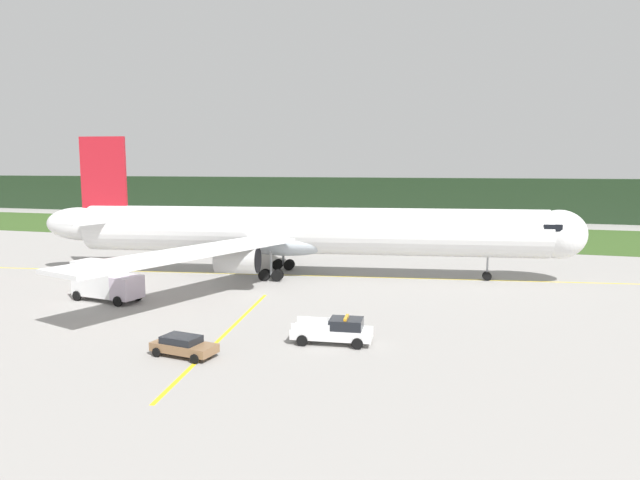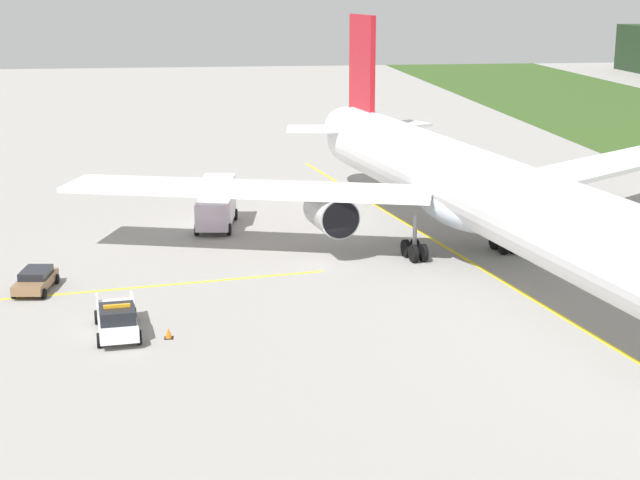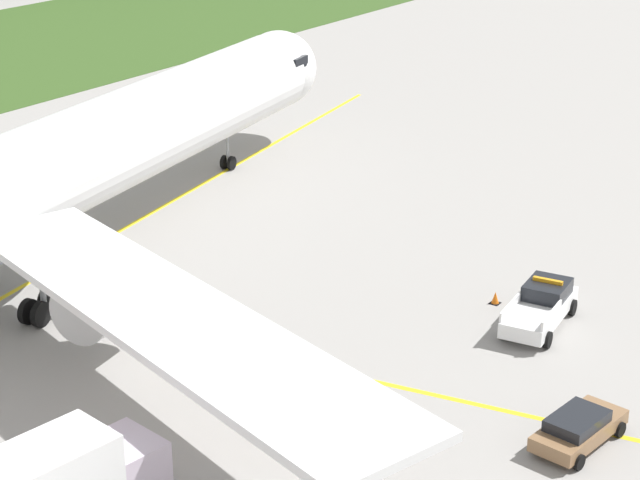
# 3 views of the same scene
# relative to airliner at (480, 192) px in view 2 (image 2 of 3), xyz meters

# --- Properties ---
(ground) EXTENTS (320.00, 320.00, 0.00)m
(ground) POSITION_rel_airliner_xyz_m (-1.95, -9.60, -4.95)
(ground) COLOR gray
(taxiway_centerline_main) EXTENTS (80.28, 13.96, 0.01)m
(taxiway_centerline_main) POSITION_rel_airliner_xyz_m (0.77, 0.13, -4.94)
(taxiway_centerline_main) COLOR yellow
(taxiway_centerline_main) RESTS_ON ground
(taxiway_centerline_spur) EXTENTS (4.56, 25.08, 0.01)m
(taxiway_centerline_spur) POSITION_rel_airliner_xyz_m (2.05, -22.78, -4.94)
(taxiway_centerline_spur) COLOR yellow
(taxiway_centerline_spur) RESTS_ON ground
(airliner) EXTENTS (60.25, 51.31, 15.49)m
(airliner) POSITION_rel_airliner_xyz_m (0.00, 0.00, 0.00)
(airliner) COLOR white
(airliner) RESTS_ON ground
(ops_pickup_truck) EXTENTS (5.72, 2.76, 1.94)m
(ops_pickup_truck) POSITION_rel_airliner_xyz_m (10.29, -22.62, -4.04)
(ops_pickup_truck) COLOR white
(ops_pickup_truck) RESTS_ON ground
(catering_truck) EXTENTS (6.86, 3.47, 3.74)m
(catering_truck) POSITION_rel_airliner_xyz_m (-13.02, -16.66, -3.08)
(catering_truck) COLOR silver
(catering_truck) RESTS_ON ground
(staff_car) EXTENTS (4.45, 2.43, 1.30)m
(staff_car) POSITION_rel_airliner_xyz_m (1.71, -28.03, -4.25)
(staff_car) COLOR olive
(staff_car) RESTS_ON ground
(apron_cone) EXTENTS (0.47, 0.47, 0.59)m
(apron_cone) POSITION_rel_airliner_xyz_m (11.15, -19.94, -4.66)
(apron_cone) COLOR black
(apron_cone) RESTS_ON ground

